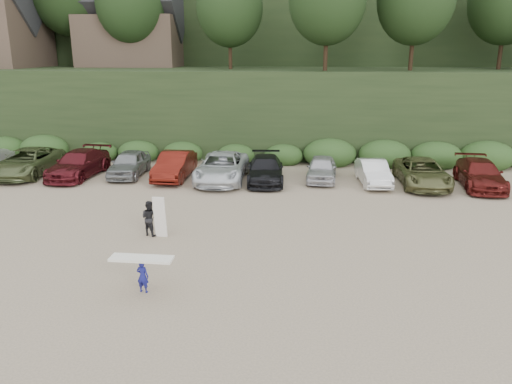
# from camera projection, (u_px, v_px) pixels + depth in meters

# --- Properties ---
(ground) EXTENTS (120.00, 120.00, 0.00)m
(ground) POSITION_uv_depth(u_px,v_px,m) (244.00, 244.00, 19.75)
(ground) COLOR tan
(ground) RESTS_ON ground
(hillside_backdrop) EXTENTS (90.00, 41.50, 28.00)m
(hillside_backdrop) POSITION_uv_depth(u_px,v_px,m) (281.00, 10.00, 51.04)
(hillside_backdrop) COLOR black
(hillside_backdrop) RESTS_ON ground
(parked_cars) EXTENTS (34.59, 6.15, 1.62)m
(parked_cars) POSITION_uv_depth(u_px,v_px,m) (196.00, 167.00, 29.34)
(parked_cars) COLOR #B0B0B5
(parked_cars) RESTS_ON ground
(child_surfer) EXTENTS (2.00, 0.60, 1.19)m
(child_surfer) POSITION_uv_depth(u_px,v_px,m) (142.00, 269.00, 15.66)
(child_surfer) COLOR navy
(child_surfer) RESTS_ON ground
(adult_surfer) EXTENTS (1.21, 0.80, 1.75)m
(adult_surfer) POSITION_uv_depth(u_px,v_px,m) (150.00, 218.00, 20.51)
(adult_surfer) COLOR black
(adult_surfer) RESTS_ON ground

